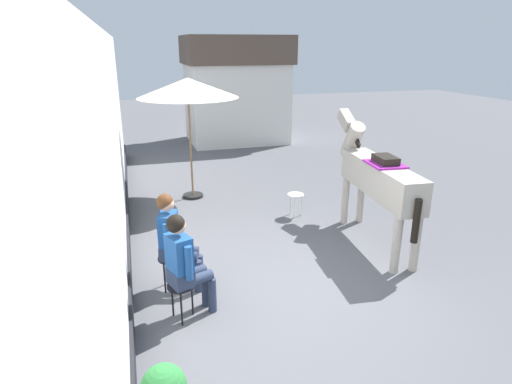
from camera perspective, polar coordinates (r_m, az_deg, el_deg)
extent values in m
plane|color=#56565B|center=(8.82, -0.81, -2.59)|extent=(40.00, 40.00, 0.00)
cube|color=white|center=(6.60, -19.05, 4.45)|extent=(0.30, 14.00, 3.40)
cube|color=black|center=(7.10, -17.58, -7.48)|extent=(0.34, 14.00, 0.36)
cube|color=silver|center=(15.19, -2.63, 11.57)|extent=(3.20, 2.40, 2.60)
cube|color=brown|center=(15.07, -2.73, 18.19)|extent=(3.40, 2.60, 0.90)
cylinder|color=black|center=(5.43, -9.83, -12.02)|extent=(0.34, 0.34, 0.03)
cylinder|color=black|center=(5.61, -8.38, -13.73)|extent=(0.02, 0.02, 0.45)
cylinder|color=black|center=(5.62, -10.92, -13.78)|extent=(0.02, 0.02, 0.45)
cylinder|color=black|center=(5.44, -9.77, -14.94)|extent=(0.02, 0.02, 0.45)
cube|color=#2D3851|center=(5.37, -9.90, -10.96)|extent=(0.33, 0.38, 0.20)
cube|color=#1E4C8C|center=(5.22, -10.10, -7.91)|extent=(0.32, 0.39, 0.44)
sphere|color=tan|center=(5.08, -10.32, -4.38)|extent=(0.20, 0.20, 0.20)
sphere|color=black|center=(5.06, -10.54, -4.12)|extent=(0.22, 0.22, 0.22)
cylinder|color=#2D3851|center=(5.53, -8.47, -10.54)|extent=(0.40, 0.25, 0.13)
cylinder|color=#2D3851|center=(5.76, -6.62, -12.63)|extent=(0.11, 0.11, 0.46)
cylinder|color=#2D3851|center=(5.41, -7.65, -11.23)|extent=(0.40, 0.25, 0.13)
cylinder|color=#2D3851|center=(5.64, -5.78, -13.33)|extent=(0.11, 0.11, 0.46)
cylinder|color=#1E4C8C|center=(5.41, -10.83, -7.54)|extent=(0.09, 0.09, 0.42)
cylinder|color=#1E4C8C|center=(5.09, -8.84, -9.21)|extent=(0.09, 0.09, 0.42)
cylinder|color=black|center=(6.09, -11.19, -8.51)|extent=(0.34, 0.34, 0.03)
cylinder|color=black|center=(6.18, -9.76, -10.52)|extent=(0.02, 0.02, 0.45)
cylinder|color=black|center=(6.32, -11.49, -9.92)|extent=(0.02, 0.02, 0.45)
cylinder|color=black|center=(6.11, -11.92, -11.01)|extent=(0.02, 0.02, 0.45)
cube|color=#2D3851|center=(6.04, -11.26, -7.54)|extent=(0.32, 0.37, 0.20)
cube|color=#1E4C8C|center=(5.90, -11.46, -4.75)|extent=(0.31, 0.39, 0.44)
sphere|color=tan|center=(5.77, -11.68, -1.57)|extent=(0.20, 0.20, 0.20)
sphere|color=#593319|center=(5.77, -11.90, -1.29)|extent=(0.22, 0.22, 0.22)
cylinder|color=#2D3851|center=(6.09, -9.33, -7.67)|extent=(0.40, 0.23, 0.13)
cylinder|color=#2D3851|center=(6.21, -7.42, -10.18)|extent=(0.11, 0.11, 0.46)
cylinder|color=#2D3851|center=(5.95, -9.56, -8.35)|extent=(0.40, 0.23, 0.13)
cylinder|color=#2D3851|center=(6.07, -7.60, -10.91)|extent=(0.11, 0.11, 0.46)
cylinder|color=#1E4C8C|center=(6.10, -10.90, -4.44)|extent=(0.09, 0.09, 0.42)
cylinder|color=#1E4C8C|center=(5.74, -11.60, -6.01)|extent=(0.09, 0.09, 0.42)
cube|color=#B2A899|center=(7.31, 16.06, 1.69)|extent=(0.64, 2.23, 0.52)
cylinder|color=#B2A899|center=(8.30, 11.66, -1.07)|extent=(0.13, 0.13, 0.90)
cylinder|color=#B2A899|center=(8.43, 13.61, -0.92)|extent=(0.13, 0.13, 0.90)
cylinder|color=#B2A899|center=(6.70, 17.98, -6.61)|extent=(0.13, 0.13, 0.90)
cylinder|color=#B2A899|center=(6.85, 20.27, -6.30)|extent=(0.13, 0.13, 0.90)
cylinder|color=#B2A899|center=(8.26, 12.58, 6.72)|extent=(0.34, 0.65, 0.73)
cube|color=#B2A899|center=(8.51, 11.82, 9.22)|extent=(0.23, 0.54, 0.40)
cube|color=black|center=(8.22, 12.70, 7.64)|extent=(0.10, 0.63, 0.48)
cylinder|color=black|center=(6.47, 20.33, -3.61)|extent=(0.11, 0.11, 0.65)
cube|color=#8C1E8C|center=(7.15, 16.61, 3.56)|extent=(0.55, 0.64, 0.03)
cube|color=black|center=(7.13, 16.66, 4.10)|extent=(0.32, 0.46, 0.12)
cylinder|color=black|center=(9.75, -8.27, -0.46)|extent=(0.44, 0.44, 0.06)
cylinder|color=olive|center=(9.46, -8.57, 5.67)|extent=(0.04, 0.04, 2.20)
cone|color=beige|center=(9.25, -8.97, 13.40)|extent=(2.10, 2.10, 0.40)
cylinder|color=white|center=(8.47, 5.23, -0.37)|extent=(0.32, 0.32, 0.03)
cylinder|color=silver|center=(8.60, 5.99, -1.74)|extent=(0.02, 0.02, 0.43)
cylinder|color=silver|center=(8.63, 4.51, -1.62)|extent=(0.02, 0.02, 0.43)
cylinder|color=silver|center=(8.43, 5.05, -2.13)|extent=(0.02, 0.02, 0.43)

